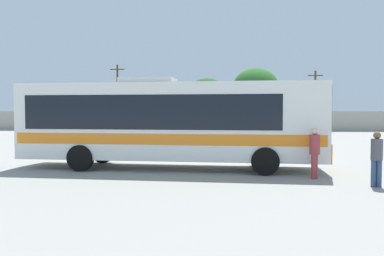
{
  "coord_description": "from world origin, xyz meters",
  "views": [
    {
      "loc": [
        1.17,
        -16.08,
        2.36
      ],
      "look_at": [
        -0.02,
        2.54,
        1.54
      ],
      "focal_mm": 35.72,
      "sensor_mm": 36.0,
      "label": 1
    }
  ],
  "objects_px": {
    "coach_bus_white_orange": "(167,120)",
    "roadside_tree_midleft": "(207,96)",
    "parked_car_third_dark_blue": "(191,125)",
    "utility_pole_far": "(315,99)",
    "parked_car_second_dark_blue": "(136,125)",
    "roadside_tree_left": "(135,93)",
    "parked_car_leftmost_grey": "(75,125)",
    "roadside_tree_midright": "(256,87)",
    "attendant_by_bus_door": "(315,150)",
    "passenger_waiting_on_apron": "(377,156)",
    "utility_pole_near": "(118,96)",
    "parked_car_rightmost_silver": "(242,125)"
  },
  "relations": [
    {
      "from": "coach_bus_white_orange",
      "to": "roadside_tree_midleft",
      "type": "height_order",
      "value": "roadside_tree_midleft"
    },
    {
      "from": "coach_bus_white_orange",
      "to": "parked_car_third_dark_blue",
      "type": "height_order",
      "value": "coach_bus_white_orange"
    },
    {
      "from": "coach_bus_white_orange",
      "to": "utility_pole_far",
      "type": "distance_m",
      "value": 36.4
    },
    {
      "from": "parked_car_second_dark_blue",
      "to": "roadside_tree_midleft",
      "type": "distance_m",
      "value": 10.76
    },
    {
      "from": "coach_bus_white_orange",
      "to": "roadside_tree_left",
      "type": "relative_size",
      "value": 1.86
    },
    {
      "from": "parked_car_leftmost_grey",
      "to": "parked_car_third_dark_blue",
      "type": "distance_m",
      "value": 13.47
    },
    {
      "from": "coach_bus_white_orange",
      "to": "roadside_tree_midright",
      "type": "distance_m",
      "value": 34.64
    },
    {
      "from": "coach_bus_white_orange",
      "to": "attendant_by_bus_door",
      "type": "xyz_separation_m",
      "value": [
        5.46,
        -2.17,
        -0.97
      ]
    },
    {
      "from": "attendant_by_bus_door",
      "to": "parked_car_leftmost_grey",
      "type": "height_order",
      "value": "attendant_by_bus_door"
    },
    {
      "from": "passenger_waiting_on_apron",
      "to": "utility_pole_near",
      "type": "xyz_separation_m",
      "value": [
        -17.81,
        36.73,
        3.4
      ]
    },
    {
      "from": "utility_pole_near",
      "to": "roadside_tree_left",
      "type": "distance_m",
      "value": 3.15
    },
    {
      "from": "coach_bus_white_orange",
      "to": "roadside_tree_midleft",
      "type": "bearing_deg",
      "value": 88.67
    },
    {
      "from": "parked_car_leftmost_grey",
      "to": "utility_pole_far",
      "type": "relative_size",
      "value": 0.62
    },
    {
      "from": "passenger_waiting_on_apron",
      "to": "utility_pole_far",
      "type": "height_order",
      "value": "utility_pole_far"
    },
    {
      "from": "passenger_waiting_on_apron",
      "to": "parked_car_leftmost_grey",
      "type": "height_order",
      "value": "passenger_waiting_on_apron"
    },
    {
      "from": "utility_pole_far",
      "to": "roadside_tree_left",
      "type": "bearing_deg",
      "value": 174.0
    },
    {
      "from": "roadside_tree_midleft",
      "to": "parked_car_second_dark_blue",
      "type": "bearing_deg",
      "value": -141.45
    },
    {
      "from": "passenger_waiting_on_apron",
      "to": "parked_car_second_dark_blue",
      "type": "height_order",
      "value": "passenger_waiting_on_apron"
    },
    {
      "from": "passenger_waiting_on_apron",
      "to": "utility_pole_far",
      "type": "distance_m",
      "value": 37.7
    },
    {
      "from": "parked_car_rightmost_silver",
      "to": "coach_bus_white_orange",
      "type": "bearing_deg",
      "value": -100.21
    },
    {
      "from": "parked_car_second_dark_blue",
      "to": "roadside_tree_midleft",
      "type": "relative_size",
      "value": 0.61
    },
    {
      "from": "passenger_waiting_on_apron",
      "to": "roadside_tree_left",
      "type": "distance_m",
      "value": 42.66
    },
    {
      "from": "coach_bus_white_orange",
      "to": "parked_car_third_dark_blue",
      "type": "relative_size",
      "value": 2.75
    },
    {
      "from": "roadside_tree_left",
      "to": "roadside_tree_midleft",
      "type": "xyz_separation_m",
      "value": [
        9.83,
        -2.11,
        -0.59
      ]
    },
    {
      "from": "parked_car_third_dark_blue",
      "to": "parked_car_rightmost_silver",
      "type": "distance_m",
      "value": 5.61
    },
    {
      "from": "parked_car_rightmost_silver",
      "to": "utility_pole_near",
      "type": "bearing_deg",
      "value": 157.39
    },
    {
      "from": "parked_car_third_dark_blue",
      "to": "roadside_tree_left",
      "type": "relative_size",
      "value": 0.67
    },
    {
      "from": "roadside_tree_left",
      "to": "roadside_tree_midleft",
      "type": "relative_size",
      "value": 1.01
    },
    {
      "from": "utility_pole_far",
      "to": "parked_car_third_dark_blue",
      "type": "bearing_deg",
      "value": -157.83
    },
    {
      "from": "parked_car_third_dark_blue",
      "to": "roadside_tree_midleft",
      "type": "xyz_separation_m",
      "value": [
        1.56,
        6.57,
        3.51
      ]
    },
    {
      "from": "parked_car_second_dark_blue",
      "to": "utility_pole_near",
      "type": "xyz_separation_m",
      "value": [
        -3.61,
        5.86,
        3.58
      ]
    },
    {
      "from": "parked_car_third_dark_blue",
      "to": "utility_pole_near",
      "type": "distance_m",
      "value": 12.25
    },
    {
      "from": "attendant_by_bus_door",
      "to": "parked_car_rightmost_silver",
      "type": "bearing_deg",
      "value": 91.28
    },
    {
      "from": "parked_car_third_dark_blue",
      "to": "utility_pole_far",
      "type": "bearing_deg",
      "value": 22.17
    },
    {
      "from": "roadside_tree_left",
      "to": "attendant_by_bus_door",
      "type": "bearing_deg",
      "value": -69.1
    },
    {
      "from": "parked_car_second_dark_blue",
      "to": "attendant_by_bus_door",
      "type": "bearing_deg",
      "value": -66.85
    },
    {
      "from": "coach_bus_white_orange",
      "to": "passenger_waiting_on_apron",
      "type": "distance_m",
      "value": 7.91
    },
    {
      "from": "passenger_waiting_on_apron",
      "to": "roadside_tree_left",
      "type": "height_order",
      "value": "roadside_tree_left"
    },
    {
      "from": "roadside_tree_left",
      "to": "roadside_tree_midleft",
      "type": "distance_m",
      "value": 10.07
    },
    {
      "from": "parked_car_leftmost_grey",
      "to": "utility_pole_far",
      "type": "distance_m",
      "value": 29.47
    },
    {
      "from": "roadside_tree_midleft",
      "to": "roadside_tree_midright",
      "type": "xyz_separation_m",
      "value": [
        6.27,
        0.01,
        1.11
      ]
    },
    {
      "from": "parked_car_third_dark_blue",
      "to": "parked_car_rightmost_silver",
      "type": "xyz_separation_m",
      "value": [
        5.59,
        -0.41,
        0.01
      ]
    },
    {
      "from": "utility_pole_near",
      "to": "roadside_tree_midright",
      "type": "height_order",
      "value": "utility_pole_near"
    },
    {
      "from": "parked_car_rightmost_silver",
      "to": "roadside_tree_left",
      "type": "bearing_deg",
      "value": 146.78
    },
    {
      "from": "parked_car_leftmost_grey",
      "to": "attendant_by_bus_door",
      "type": "bearing_deg",
      "value": -56.29
    },
    {
      "from": "parked_car_second_dark_blue",
      "to": "utility_pole_far",
      "type": "distance_m",
      "value": 22.64
    },
    {
      "from": "utility_pole_near",
      "to": "roadside_tree_midleft",
      "type": "bearing_deg",
      "value": 2.38
    },
    {
      "from": "attendant_by_bus_door",
      "to": "passenger_waiting_on_apron",
      "type": "xyz_separation_m",
      "value": [
        1.57,
        -1.31,
        -0.03
      ]
    },
    {
      "from": "parked_car_third_dark_blue",
      "to": "utility_pole_near",
      "type": "xyz_separation_m",
      "value": [
        -10.01,
        6.09,
        3.59
      ]
    },
    {
      "from": "roadside_tree_left",
      "to": "roadside_tree_midleft",
      "type": "height_order",
      "value": "roadside_tree_left"
    }
  ]
}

